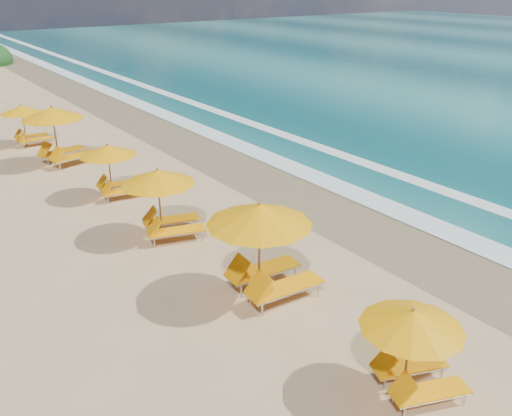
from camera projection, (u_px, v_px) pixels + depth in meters
name	position (u px, v px, depth m)	size (l,w,h in m)	color
ground	(256.00, 243.00, 16.73)	(160.00, 160.00, 0.00)	tan
wet_sand	(348.00, 213.00, 18.88)	(4.00, 160.00, 0.01)	#85724F
surf_foam	(400.00, 196.00, 20.32)	(4.00, 160.00, 0.01)	white
station_2	(416.00, 346.00, 10.29)	(2.61, 2.56, 2.02)	olive
station_3	(266.00, 243.00, 13.45)	(3.01, 2.81, 2.67)	olive
station_4	(165.00, 199.00, 16.68)	(2.93, 2.85, 2.32)	olive
station_5	(114.00, 167.00, 19.89)	(2.43, 2.31, 2.08)	olive
station_6	(59.00, 131.00, 23.28)	(3.22, 3.09, 2.64)	olive
station_7	(27.00, 122.00, 26.17)	(2.16, 1.99, 2.02)	olive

